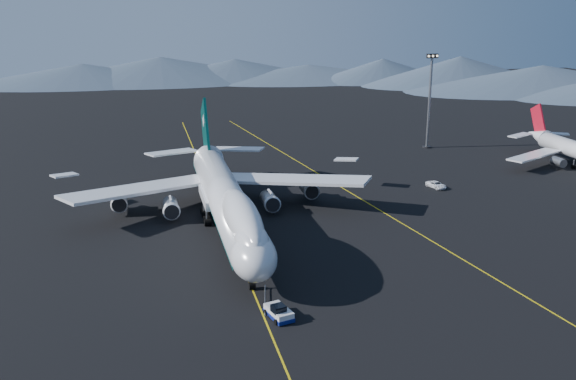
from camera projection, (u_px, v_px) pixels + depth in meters
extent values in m
plane|color=black|center=(227.00, 228.00, 116.34)|extent=(500.00, 500.00, 0.00)
cube|color=gold|center=(227.00, 228.00, 116.34)|extent=(0.25, 220.00, 0.01)
cube|color=gold|center=(364.00, 201.00, 132.23)|extent=(28.08, 198.09, 0.01)
cone|color=#3F4F61|center=(82.00, 72.00, 322.06)|extent=(100.00, 100.00, 12.00)
cone|color=#3F4F61|center=(235.00, 68.00, 339.60)|extent=(100.00, 100.00, 12.00)
cone|color=#3F4F61|center=(383.00, 69.00, 332.64)|extent=(100.00, 100.00, 12.00)
cone|color=#3F4F61|center=(542.00, 76.00, 301.92)|extent=(100.00, 100.00, 12.00)
cylinder|color=silver|center=(226.00, 199.00, 114.77)|extent=(6.50, 56.00, 6.50)
ellipsoid|color=silver|center=(253.00, 257.00, 88.60)|extent=(6.50, 10.40, 6.50)
ellipsoid|color=silver|center=(242.00, 218.00, 96.77)|extent=(5.13, 25.16, 5.85)
cube|color=black|center=(256.00, 254.00, 86.39)|extent=(3.60, 1.61, 1.29)
cone|color=silver|center=(206.00, 154.00, 145.38)|extent=(6.50, 12.00, 6.50)
cube|color=#033934|center=(225.00, 202.00, 115.95)|extent=(6.24, 60.00, 1.10)
cube|color=silver|center=(222.00, 196.00, 120.22)|extent=(7.50, 13.00, 1.60)
cube|color=silver|center=(142.00, 189.00, 122.47)|extent=(30.62, 23.28, 2.83)
cube|color=silver|center=(290.00, 179.00, 128.79)|extent=(30.62, 23.28, 2.83)
cylinder|color=slate|center=(171.00, 207.00, 120.60)|extent=(2.90, 5.50, 2.90)
cylinder|color=slate|center=(119.00, 200.00, 124.61)|extent=(2.90, 5.50, 2.90)
cylinder|color=slate|center=(270.00, 200.00, 124.75)|extent=(2.90, 5.50, 2.90)
cylinder|color=slate|center=(308.00, 188.00, 132.89)|extent=(2.90, 5.50, 2.90)
cube|color=#033934|center=(206.00, 133.00, 143.05)|extent=(0.55, 14.11, 15.94)
cube|color=silver|center=(172.00, 152.00, 145.04)|extent=(12.39, 9.47, 0.98)
cube|color=silver|center=(238.00, 149.00, 148.31)|extent=(12.39, 9.47, 0.98)
cylinder|color=black|center=(252.00, 286.00, 91.42)|extent=(0.90, 1.10, 1.10)
cube|color=silver|center=(279.00, 312.00, 83.13)|extent=(3.33, 4.90, 1.12)
cube|color=navy|center=(279.00, 315.00, 83.24)|extent=(3.48, 5.12, 0.51)
cube|color=black|center=(279.00, 306.00, 82.90)|extent=(1.99, 1.99, 0.91)
cone|color=silver|center=(538.00, 136.00, 175.07)|extent=(4.24, 7.82, 4.24)
cube|color=silver|center=(534.00, 155.00, 158.39)|extent=(18.76, 12.66, 0.39)
cylinder|color=slate|center=(559.00, 162.00, 157.25)|extent=(2.12, 3.91, 2.12)
cube|color=#A40F20|center=(538.00, 120.00, 174.39)|extent=(0.39, 7.62, 9.00)
imported|color=white|center=(436.00, 185.00, 141.44)|extent=(3.63, 5.53, 1.41)
cylinder|color=black|center=(427.00, 147.00, 181.03)|extent=(2.42, 2.42, 0.40)
cylinder|color=slate|center=(429.00, 103.00, 177.55)|extent=(0.70, 0.70, 25.16)
cube|color=black|center=(432.00, 56.00, 173.94)|extent=(3.22, 0.81, 1.21)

